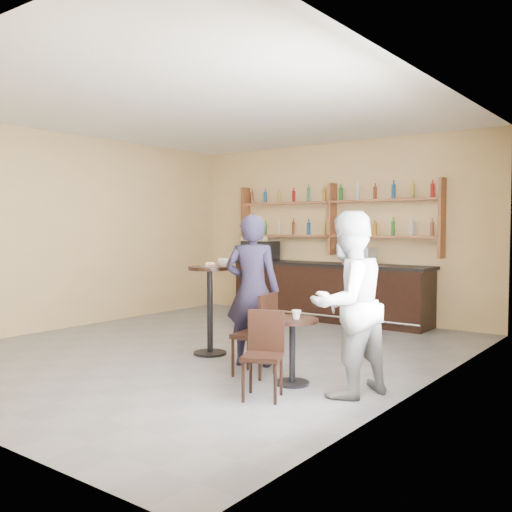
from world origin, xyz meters
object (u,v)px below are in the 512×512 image
Objects in this scene: cafe_table at (292,351)px; chair_west at (254,334)px; man_main at (252,290)px; espresso_machine at (260,248)px; patron_second at (348,304)px; bar_counter at (328,291)px; pastry_case at (360,256)px; chair_south at (263,356)px; pedestal_table at (210,311)px.

cafe_table is 0.56m from chair_west.
espresso_machine is at bearing -77.73° from man_main.
chair_west is (2.76, -3.84, -0.79)m from espresso_machine.
bar_counter is at bearing -131.23° from patron_second.
pastry_case is 0.27× the size of man_main.
man_main is at bearing 107.47° from chair_south.
chair_south is 0.98m from patron_second.
pastry_case is 0.43× the size of pedestal_table.
patron_second is at bearing 0.36° from cafe_table.
man_main is at bearing -55.72° from espresso_machine.
cafe_table is (1.16, -3.89, -0.82)m from pastry_case.
chair_south is at bearing -85.24° from cafe_table.
pastry_case is 0.27× the size of patron_second.
chair_south is at bearing -54.22° from espresso_machine.
pedestal_table is at bearing -32.37° from man_main.
patron_second is at bearing -65.81° from pastry_case.
bar_counter is 3.28× the size of pedestal_table.
espresso_machine is at bearing 179.18° from pastry_case.
patron_second reaches higher than pastry_case.
man_main is (0.80, -0.13, 0.33)m from pedestal_table.
cafe_table is 0.86m from patron_second.
pedestal_table is (0.15, -3.34, 0.07)m from bar_counter.
bar_counter is 5.84× the size of espresso_machine.
espresso_machine is at bearing 130.39° from cafe_table.
patron_second reaches higher than cafe_table.
patron_second reaches higher than espresso_machine.
espresso_machine reaches higher than cafe_table.
espresso_machine is 1.31× the size of pastry_case.
espresso_machine reaches higher than chair_south.
chair_west is 0.51× the size of patron_second.
espresso_machine is 0.36× the size of man_main.
bar_counter is at bearing -170.28° from chair_west.
bar_counter is at bearing 92.50° from pedestal_table.
pastry_case is at bearing 81.05° from chair_south.
cafe_table is at bearing -65.27° from bar_counter.
patron_second is at bearing 79.61° from chair_west.
patron_second is (1.20, -0.05, 0.45)m from chair_west.
cafe_table is at bearing -74.16° from pastry_case.
bar_counter is at bearing 179.18° from pastry_case.
bar_counter is 2.07× the size of patron_second.
man_main is at bearing -148.85° from chair_west.
pastry_case is 0.58× the size of chair_south.
cafe_table is at bearing 70.68° from chair_south.
pedestal_table is at bearing -122.42° from chair_west.
patron_second reaches higher than man_main.
man_main reaches higher than espresso_machine.
patron_second is (1.81, -3.88, -0.26)m from pastry_case.
man_main reaches higher than bar_counter.
patron_second reaches higher than pedestal_table.
chair_west is at bearing -24.22° from pedestal_table.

